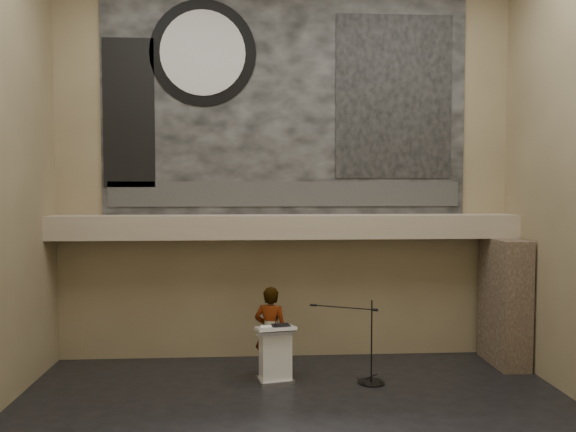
{
  "coord_description": "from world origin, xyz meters",
  "views": [
    {
      "loc": [
        -0.72,
        -8.44,
        3.81
      ],
      "look_at": [
        0.0,
        3.2,
        3.2
      ],
      "focal_mm": 35.0,
      "sensor_mm": 36.0,
      "label": 1
    }
  ],
  "objects": [
    {
      "name": "stone_pier",
      "position": [
        4.65,
        3.15,
        1.35
      ],
      "size": [
        0.6,
        1.4,
        2.7
      ],
      "primitive_type": "cube",
      "color": "#46372B",
      "rests_on": "floor"
    },
    {
      "name": "wall_front",
      "position": [
        0.0,
        -4.0,
        4.25
      ],
      "size": [
        10.0,
        0.02,
        8.5
      ],
      "primitive_type": "cube",
      "color": "#7F6F50",
      "rests_on": "floor"
    },
    {
      "name": "banner_clock_face",
      "position": [
        -1.8,
        3.91,
        6.7
      ],
      "size": [
        1.84,
        0.02,
        1.84
      ],
      "primitive_type": "cylinder",
      "rotation": [
        1.57,
        0.0,
        0.0
      ],
      "color": "silver",
      "rests_on": "banner"
    },
    {
      "name": "binder",
      "position": [
        -0.19,
        2.29,
        1.12
      ],
      "size": [
        0.37,
        0.32,
        0.04
      ],
      "primitive_type": "cube",
      "rotation": [
        0.0,
        0.0,
        0.2
      ],
      "color": "black",
      "rests_on": "lectern"
    },
    {
      "name": "banner_brick_print",
      "position": [
        -3.4,
        3.93,
        5.4
      ],
      "size": [
        1.1,
        0.02,
        3.2
      ],
      "primitive_type": "cube",
      "color": "black",
      "rests_on": "banner"
    },
    {
      "name": "papers",
      "position": [
        -0.48,
        2.25,
        1.1
      ],
      "size": [
        0.23,
        0.31,
        0.0
      ],
      "primitive_type": "cube",
      "rotation": [
        0.0,
        0.0,
        0.06
      ],
      "color": "white",
      "rests_on": "lectern"
    },
    {
      "name": "speaker_person",
      "position": [
        -0.38,
        2.6,
        0.91
      ],
      "size": [
        0.76,
        0.61,
        1.83
      ],
      "primitive_type": "imported",
      "rotation": [
        0.0,
        0.0,
        2.85
      ],
      "color": "white",
      "rests_on": "floor"
    },
    {
      "name": "lectern",
      "position": [
        -0.3,
        2.3,
        0.55
      ],
      "size": [
        0.83,
        0.66,
        1.14
      ],
      "rotation": [
        0.0,
        0.0,
        0.21
      ],
      "color": "silver",
      "rests_on": "floor"
    },
    {
      "name": "wall_back",
      "position": [
        0.0,
        4.0,
        4.25
      ],
      "size": [
        10.0,
        0.02,
        8.5
      ],
      "primitive_type": "cube",
      "color": "#7F6F50",
      "rests_on": "floor"
    },
    {
      "name": "banner",
      "position": [
        0.0,
        3.97,
        5.7
      ],
      "size": [
        8.0,
        0.05,
        5.0
      ],
      "primitive_type": "cube",
      "color": "black",
      "rests_on": "wall_back"
    },
    {
      "name": "banner_clock_rim",
      "position": [
        -1.8,
        3.93,
        6.7
      ],
      "size": [
        2.3,
        0.02,
        2.3
      ],
      "primitive_type": "cylinder",
      "rotation": [
        1.57,
        0.0,
        0.0
      ],
      "color": "black",
      "rests_on": "banner"
    },
    {
      "name": "sprinkler_left",
      "position": [
        -1.6,
        3.55,
        2.67
      ],
      "size": [
        0.04,
        0.04,
        0.06
      ],
      "primitive_type": "cylinder",
      "color": "#B2893D",
      "rests_on": "soffit"
    },
    {
      "name": "soffit",
      "position": [
        0.0,
        3.6,
        2.95
      ],
      "size": [
        10.0,
        0.8,
        0.5
      ],
      "primitive_type": "cube",
      "color": "tan",
      "rests_on": "wall_back"
    },
    {
      "name": "mic_stand",
      "position": [
        1.52,
        2.16,
        0.24
      ],
      "size": [
        1.41,
        0.76,
        1.63
      ],
      "rotation": [
        0.0,
        0.0,
        -0.41
      ],
      "color": "black",
      "rests_on": "floor"
    },
    {
      "name": "banner_building_print",
      "position": [
        2.4,
        3.93,
        5.8
      ],
      "size": [
        2.6,
        0.02,
        3.6
      ],
      "primitive_type": "cube",
      "color": "black",
      "rests_on": "banner"
    },
    {
      "name": "banner_text_strip",
      "position": [
        0.0,
        3.93,
        3.65
      ],
      "size": [
        7.76,
        0.02,
        0.55
      ],
      "primitive_type": "cube",
      "color": "#303030",
      "rests_on": "banner"
    },
    {
      "name": "sprinkler_right",
      "position": [
        1.9,
        3.55,
        2.67
      ],
      "size": [
        0.04,
        0.04,
        0.06
      ],
      "primitive_type": "cylinder",
      "color": "#B2893D",
      "rests_on": "soffit"
    }
  ]
}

